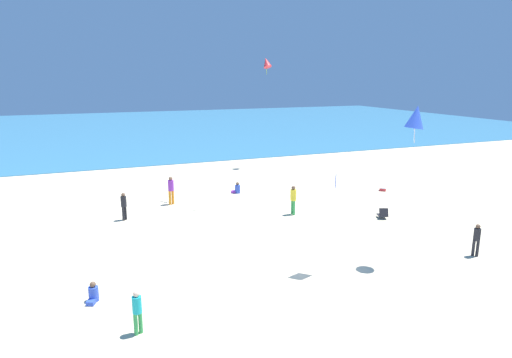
# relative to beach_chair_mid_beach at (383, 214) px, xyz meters

# --- Properties ---
(ground_plane) EXTENTS (120.00, 120.00, 0.00)m
(ground_plane) POSITION_rel_beach_chair_mid_beach_xyz_m (-6.89, 5.73, -0.27)
(ground_plane) COLOR beige
(ocean_water) EXTENTS (120.00, 60.00, 0.05)m
(ocean_water) POSITION_rel_beach_chair_mid_beach_xyz_m (-6.89, 49.09, -0.25)
(ocean_water) COLOR teal
(ocean_water) RESTS_ON ground_plane
(beach_chair_mid_beach) EXTENTS (0.69, 0.78, 0.63)m
(beach_chair_mid_beach) POSITION_rel_beach_chair_mid_beach_xyz_m (0.00, 0.00, 0.00)
(beach_chair_mid_beach) COLOR black
(beach_chair_mid_beach) RESTS_ON ground_plane
(cooler_box) EXTENTS (0.56, 0.54, 0.23)m
(cooler_box) POSITION_rel_beach_chair_mid_beach_xyz_m (3.77, 4.92, -0.16)
(cooler_box) COLOR red
(cooler_box) RESTS_ON ground_plane
(person_0) EXTENTS (0.67, 0.56, 0.75)m
(person_0) POSITION_rel_beach_chair_mid_beach_xyz_m (-5.54, 8.01, 0.00)
(person_0) COLOR blue
(person_0) RESTS_ON ground_plane
(person_1) EXTENTS (0.42, 0.42, 1.51)m
(person_1) POSITION_rel_beach_chair_mid_beach_xyz_m (-13.00, 4.96, 0.60)
(person_1) COLOR black
(person_1) RESTS_ON ground_plane
(person_2) EXTENTS (0.34, 0.34, 1.65)m
(person_2) POSITION_rel_beach_chair_mid_beach_xyz_m (-4.18, 2.48, 0.68)
(person_2) COLOR green
(person_2) RESTS_ON ground_plane
(person_3) EXTENTS (0.36, 0.36, 1.40)m
(person_3) POSITION_rel_beach_chair_mid_beach_xyz_m (-13.71, -6.30, 0.54)
(person_3) COLOR green
(person_3) RESTS_ON ground_plane
(person_4) EXTENTS (0.50, 0.63, 0.71)m
(person_4) POSITION_rel_beach_chair_mid_beach_xyz_m (-14.89, -3.72, -0.01)
(person_4) COLOR blue
(person_4) RESTS_ON ground_plane
(person_5) EXTENTS (0.40, 0.40, 1.44)m
(person_5) POSITION_rel_beach_chair_mid_beach_xyz_m (0.47, -5.66, 0.56)
(person_5) COLOR black
(person_5) RESTS_ON ground_plane
(person_6) EXTENTS (0.41, 0.41, 1.72)m
(person_6) POSITION_rel_beach_chair_mid_beach_xyz_m (-10.08, 6.99, 0.72)
(person_6) COLOR orange
(person_6) RESTS_ON ground_plane
(kite_blue) EXTENTS (0.91, 0.80, 1.50)m
(kite_blue) POSITION_rel_beach_chair_mid_beach_xyz_m (-2.76, -5.02, 5.73)
(kite_blue) COLOR blue
(kite_red) EXTENTS (0.87, 1.06, 1.46)m
(kite_red) POSITION_rel_beach_chair_mid_beach_xyz_m (-0.26, 15.51, 8.34)
(kite_red) COLOR red
(kite_white) EXTENTS (0.84, 0.71, 1.28)m
(kite_white) POSITION_rel_beach_chair_mid_beach_xyz_m (-5.93, -4.48, 4.13)
(kite_white) COLOR white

